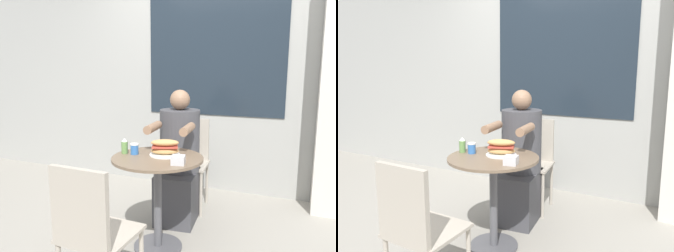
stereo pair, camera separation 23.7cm
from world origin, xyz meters
TOP-DOWN VIEW (x-y plane):
  - ground_plane at (0.00, 0.00)m, footprint 8.00×8.00m
  - storefront_wall at (0.00, 1.44)m, footprint 8.00×0.09m
  - cafe_table at (0.00, 0.00)m, footprint 0.68×0.68m
  - diner_chair at (-0.05, 0.88)m, footprint 0.42×0.42m
  - seated_diner at (-0.04, 0.53)m, footprint 0.42×0.66m
  - empty_chair_across at (-0.04, -0.78)m, footprint 0.39×0.39m
  - sandwich_on_plate at (0.03, 0.07)m, footprint 0.23×0.23m
  - drink_cup at (-0.20, 0.01)m, footprint 0.06×0.06m
  - napkin_box at (0.21, -0.12)m, footprint 0.11×0.11m
  - condiment_bottle at (-0.28, 0.00)m, footprint 0.05×0.05m

SIDE VIEW (x-z plane):
  - ground_plane at x=0.00m, z-range 0.00..0.00m
  - seated_diner at x=-0.04m, z-range -0.08..1.10m
  - diner_chair at x=-0.05m, z-range 0.09..0.96m
  - empty_chair_across at x=-0.04m, z-range 0.09..0.96m
  - cafe_table at x=0.00m, z-range 0.16..0.88m
  - napkin_box at x=0.21m, z-range 0.72..0.78m
  - drink_cup at x=-0.20m, z-range 0.72..0.80m
  - sandwich_on_plate at x=0.03m, z-range 0.71..0.83m
  - condiment_bottle at x=-0.28m, z-range 0.72..0.84m
  - storefront_wall at x=0.00m, z-range 0.00..2.80m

